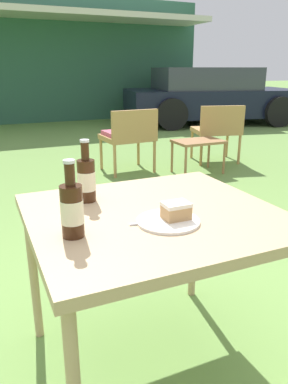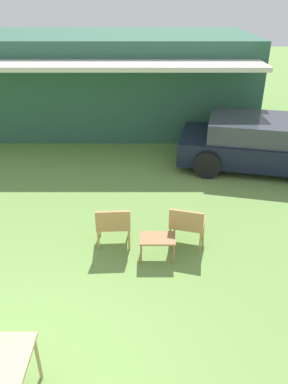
# 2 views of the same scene
# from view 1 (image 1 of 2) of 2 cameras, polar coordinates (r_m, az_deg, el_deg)

# --- Properties ---
(ground_plane) EXTENTS (60.00, 60.00, 0.00)m
(ground_plane) POSITION_cam_1_polar(r_m,az_deg,el_deg) (1.83, 1.40, -24.55)
(ground_plane) COLOR #6B9347
(parked_car) EXTENTS (4.25, 2.74, 1.26)m
(parked_car) POSITION_cam_1_polar(r_m,az_deg,el_deg) (9.20, 9.94, 14.20)
(parked_car) COLOR black
(parked_car) RESTS_ON ground_plane
(wicker_chair_cushioned) EXTENTS (0.61, 0.54, 0.78)m
(wicker_chair_cushioned) POSITION_cam_1_polar(r_m,az_deg,el_deg) (4.63, -2.31, 8.80)
(wicker_chair_cushioned) COLOR #B2844C
(wicker_chair_cushioned) RESTS_ON ground_plane
(wicker_chair_plain) EXTENTS (0.70, 0.64, 0.78)m
(wicker_chair_plain) POSITION_cam_1_polar(r_m,az_deg,el_deg) (5.22, 11.18, 9.54)
(wicker_chair_plain) COLOR #B2844C
(wicker_chair_plain) RESTS_ON ground_plane
(garden_side_table) EXTENTS (0.59, 0.39, 0.41)m
(garden_side_table) POSITION_cam_1_polar(r_m,az_deg,el_deg) (4.65, 8.30, 7.22)
(garden_side_table) COLOR #996B42
(garden_side_table) RESTS_ON ground_plane
(patio_table) EXTENTS (0.94, 0.87, 0.72)m
(patio_table) POSITION_cam_1_polar(r_m,az_deg,el_deg) (1.46, 1.60, -5.32)
(patio_table) COLOR tan
(patio_table) RESTS_ON ground_plane
(cake_on_plate) EXTENTS (0.23, 0.23, 0.07)m
(cake_on_plate) POSITION_cam_1_polar(r_m,az_deg,el_deg) (1.34, 4.29, -3.72)
(cake_on_plate) COLOR white
(cake_on_plate) RESTS_ON patio_table
(cola_bottle_near) EXTENTS (0.07, 0.07, 0.26)m
(cola_bottle_near) POSITION_cam_1_polar(r_m,az_deg,el_deg) (1.54, -8.77, 1.99)
(cola_bottle_near) COLOR #381E0F
(cola_bottle_near) RESTS_ON patio_table
(cola_bottle_far) EXTENTS (0.07, 0.07, 0.26)m
(cola_bottle_far) POSITION_cam_1_polar(r_m,az_deg,el_deg) (1.22, -10.92, -2.56)
(cola_bottle_far) COLOR #381E0F
(cola_bottle_far) RESTS_ON patio_table
(fork) EXTENTS (0.19, 0.06, 0.01)m
(fork) POSITION_cam_1_polar(r_m,az_deg,el_deg) (1.33, 1.86, -4.71)
(fork) COLOR silver
(fork) RESTS_ON patio_table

